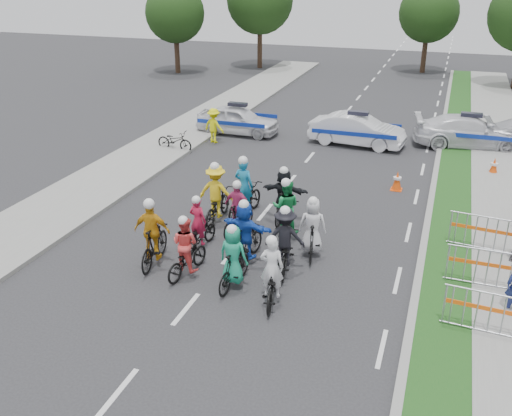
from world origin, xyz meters
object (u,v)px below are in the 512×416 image
(rider_3, at_px, (153,239))
(rider_11, at_px, (284,198))
(barrier_1, at_px, (487,270))
(rider_6, at_px, (199,231))
(rider_8, at_px, (286,216))
(rider_9, at_px, (238,213))
(police_car_0, at_px, (238,120))
(rider_7, at_px, (312,233))
(tree_4, at_px, (429,13))
(cone_1, at_px, (494,167))
(tree_0, at_px, (175,13))
(rider_2, at_px, (186,252))
(rider_0, at_px, (272,280))
(cone_0, at_px, (397,181))
(rider_10, at_px, (217,199))
(police_car_2, at_px, (469,132))
(police_car_1, at_px, (357,130))
(parked_bike, at_px, (175,141))
(rider_4, at_px, (285,245))
(rider_5, at_px, (245,236))
(barrier_2, at_px, (485,235))
(marshal_hiviz, at_px, (214,126))
(rider_12, at_px, (244,196))
(rider_1, at_px, (234,263))
(tree_3, at_px, (260,0))

(rider_3, bearing_deg, rider_11, -130.73)
(barrier_1, bearing_deg, rider_11, 158.82)
(rider_6, height_order, rider_8, rider_8)
(rider_9, bearing_deg, police_car_0, -57.60)
(rider_7, distance_m, tree_4, 30.60)
(barrier_1, xyz_separation_m, cone_1, (0.49, 8.97, -0.22))
(rider_9, distance_m, tree_0, 27.68)
(rider_2, bearing_deg, rider_0, 178.24)
(cone_0, height_order, cone_1, same)
(rider_0, bearing_deg, cone_1, -125.57)
(rider_10, height_order, police_car_2, rider_10)
(rider_0, distance_m, police_car_1, 13.42)
(police_car_1, relative_size, parked_bike, 2.49)
(rider_4, distance_m, rider_5, 1.15)
(cone_0, height_order, tree_0, tree_0)
(rider_8, relative_size, cone_1, 2.79)
(police_car_0, height_order, barrier_2, police_car_0)
(marshal_hiviz, xyz_separation_m, tree_4, (7.63, 21.30, 3.40))
(rider_6, relative_size, rider_11, 0.92)
(rider_7, bearing_deg, tree_0, -66.79)
(rider_11, distance_m, police_car_1, 8.91)
(rider_8, xyz_separation_m, cone_1, (6.03, 7.77, -0.37))
(rider_5, relative_size, police_car_2, 0.40)
(rider_11, height_order, barrier_2, rider_11)
(rider_4, xyz_separation_m, cone_0, (2.18, 6.86, -0.39))
(police_car_2, distance_m, barrier_2, 10.43)
(barrier_2, bearing_deg, rider_5, -156.61)
(rider_7, height_order, rider_10, rider_10)
(marshal_hiviz, bearing_deg, tree_0, -42.82)
(police_car_2, relative_size, tree_0, 0.75)
(rider_6, bearing_deg, cone_0, -118.06)
(rider_12, height_order, police_car_0, rider_12)
(rider_9, bearing_deg, barrier_1, -176.45)
(rider_2, distance_m, rider_11, 4.29)
(police_car_0, bearing_deg, rider_1, -158.93)
(rider_8, height_order, marshal_hiviz, rider_8)
(rider_10, xyz_separation_m, barrier_1, (7.92, -1.61, -0.21))
(rider_3, xyz_separation_m, rider_10, (0.52, 3.13, 0.02))
(rider_5, distance_m, barrier_2, 6.73)
(police_car_2, xyz_separation_m, tree_3, (-15.23, 16.25, 4.20))
(police_car_0, height_order, cone_0, police_car_0)
(rider_6, bearing_deg, parked_bike, -50.77)
(rider_11, relative_size, police_car_0, 0.47)
(rider_5, height_order, police_car_1, rider_5)
(rider_0, distance_m, rider_5, 2.11)
(barrier_1, bearing_deg, police_car_1, 114.83)
(rider_5, bearing_deg, rider_1, 109.12)
(tree_0, bearing_deg, police_car_2, -31.20)
(rider_7, xyz_separation_m, rider_11, (-1.39, 1.94, 0.07))
(rider_10, relative_size, rider_12, 0.95)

